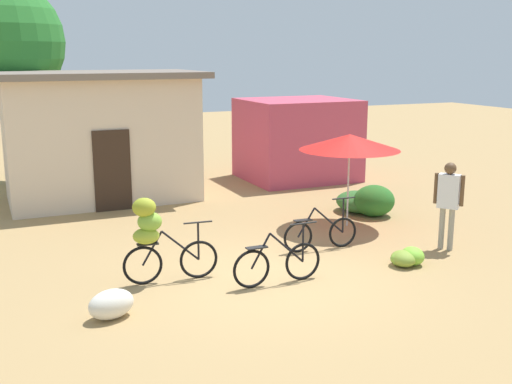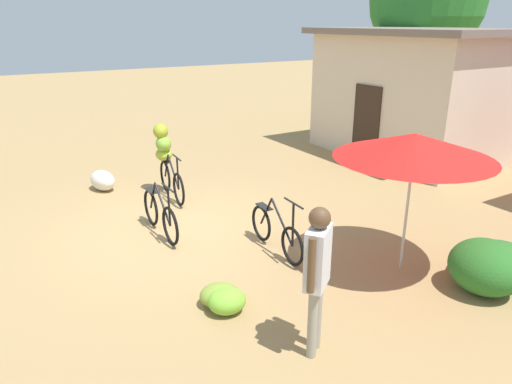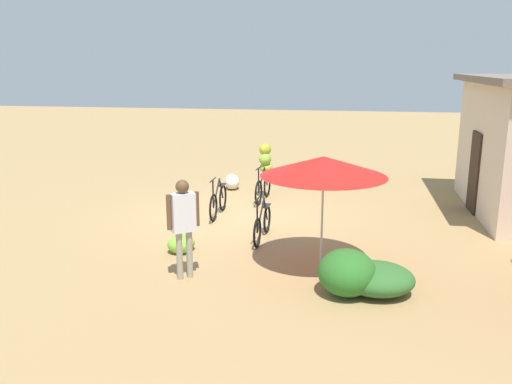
% 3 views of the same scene
% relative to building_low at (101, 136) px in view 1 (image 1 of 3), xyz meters
% --- Properties ---
extents(ground_plane, '(60.00, 60.00, 0.00)m').
position_rel_building_low_xyz_m(ground_plane, '(1.50, -7.30, -1.70)').
color(ground_plane, '#A48252').
extents(building_low, '(5.23, 3.23, 3.35)m').
position_rel_building_low_xyz_m(building_low, '(0.00, 0.00, 0.00)').
color(building_low, beige).
rests_on(building_low, ground).
extents(shop_pink, '(3.20, 2.80, 2.44)m').
position_rel_building_low_xyz_m(shop_pink, '(6.01, 0.40, -0.47)').
color(shop_pink, '#C0435B').
rests_on(shop_pink, ground).
extents(tree_behind_building, '(3.60, 3.60, 5.92)m').
position_rel_building_low_xyz_m(tree_behind_building, '(-2.15, 2.95, 2.41)').
color(tree_behind_building, brown).
rests_on(tree_behind_building, ground).
extents(hedge_bush_front_left, '(1.04, 1.23, 0.51)m').
position_rel_building_low_xyz_m(hedge_bush_front_left, '(5.45, -3.96, -1.44)').
color(hedge_bush_front_left, '#30672C').
rests_on(hedge_bush_front_left, ground).
extents(hedge_bush_front_right, '(0.99, 0.94, 0.75)m').
position_rel_building_low_xyz_m(hedge_bush_front_right, '(5.57, -4.43, -1.32)').
color(hedge_bush_front_right, '#2A6B25').
rests_on(hedge_bush_front_right, ground).
extents(market_umbrella, '(2.23, 2.23, 2.08)m').
position_rel_building_low_xyz_m(market_umbrella, '(4.54, -4.90, 0.20)').
color(market_umbrella, beige).
rests_on(market_umbrella, ground).
extents(bicycle_leftmost, '(1.63, 0.46, 1.51)m').
position_rel_building_low_xyz_m(bicycle_leftmost, '(-0.38, -6.71, -0.82)').
color(bicycle_leftmost, black).
rests_on(bicycle_leftmost, ground).
extents(bicycle_near_pile, '(1.62, 0.14, 1.02)m').
position_rel_building_low_xyz_m(bicycle_near_pile, '(1.50, -7.56, -1.34)').
color(bicycle_near_pile, black).
rests_on(bicycle_near_pile, ground).
extents(bicycle_center_loaded, '(1.59, 0.17, 1.02)m').
position_rel_building_low_xyz_m(bicycle_center_loaded, '(3.10, -6.21, -1.36)').
color(bicycle_center_loaded, black).
rests_on(bicycle_center_loaded, ground).
extents(banana_pile_on_ground, '(0.74, 0.60, 0.33)m').
position_rel_building_low_xyz_m(banana_pile_on_ground, '(4.07, -7.68, -1.55)').
color(banana_pile_on_ground, '#7CC136').
rests_on(banana_pile_on_ground, ground).
extents(produce_sack, '(0.80, 0.62, 0.44)m').
position_rel_building_low_xyz_m(produce_sack, '(-1.34, -7.84, -1.48)').
color(produce_sack, silver).
rests_on(produce_sack, ground).
extents(person_vendor, '(0.40, 0.48, 1.75)m').
position_rel_building_low_xyz_m(person_vendor, '(5.37, -7.20, -0.62)').
color(person_vendor, gray).
rests_on(person_vendor, ground).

